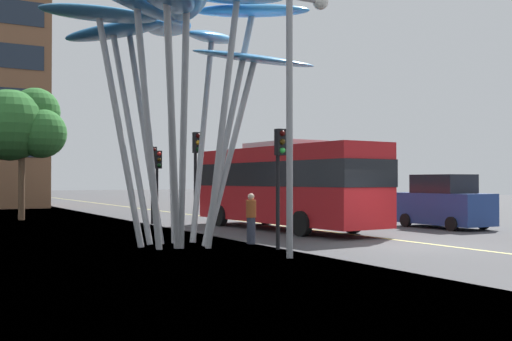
# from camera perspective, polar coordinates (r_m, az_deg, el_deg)

# --- Properties ---
(ground) EXTENTS (120.00, 240.00, 0.10)m
(ground) POSITION_cam_1_polar(r_m,az_deg,el_deg) (20.25, 11.99, -7.00)
(ground) COLOR #424244
(red_bus) EXTENTS (3.25, 10.90, 3.74)m
(red_bus) POSITION_cam_1_polar(r_m,az_deg,el_deg) (26.46, 2.59, -1.05)
(red_bus) COLOR red
(red_bus) RESTS_ON ground
(leaf_sculpture) EXTENTS (9.02, 9.26, 8.07)m
(leaf_sculpture) POSITION_cam_1_polar(r_m,az_deg,el_deg) (20.72, -7.46, 12.10)
(leaf_sculpture) COLOR #9EA0A5
(leaf_sculpture) RESTS_ON ground
(traffic_light_kerb_near) EXTENTS (0.28, 0.42, 3.66)m
(traffic_light_kerb_near) POSITION_cam_1_polar(r_m,az_deg,el_deg) (18.81, 2.17, 0.76)
(traffic_light_kerb_near) COLOR black
(traffic_light_kerb_near) RESTS_ON ground
(traffic_light_kerb_far) EXTENTS (0.28, 0.42, 3.96)m
(traffic_light_kerb_far) POSITION_cam_1_polar(r_m,az_deg,el_deg) (24.08, -5.50, 0.89)
(traffic_light_kerb_far) COLOR black
(traffic_light_kerb_far) RESTS_ON ground
(traffic_light_island_mid) EXTENTS (0.28, 0.42, 3.44)m
(traffic_light_island_mid) POSITION_cam_1_polar(r_m,az_deg,el_deg) (28.12, -9.01, -0.11)
(traffic_light_island_mid) COLOR black
(traffic_light_island_mid) RESTS_ON ground
(traffic_light_opposite) EXTENTS (0.28, 0.42, 3.72)m
(traffic_light_opposite) POSITION_cam_1_polar(r_m,az_deg,el_deg) (30.19, -9.44, 0.21)
(traffic_light_opposite) COLOR black
(traffic_light_opposite) RESTS_ON ground
(car_parked_mid) EXTENTS (2.07, 4.42, 2.37)m
(car_parked_mid) POSITION_cam_1_polar(r_m,az_deg,el_deg) (28.66, 16.83, -2.88)
(car_parked_mid) COLOR navy
(car_parked_mid) RESTS_ON ground
(car_parked_far) EXTENTS (2.08, 4.53, 2.11)m
(car_parked_far) POSITION_cam_1_polar(r_m,az_deg,el_deg) (33.98, 8.67, -2.77)
(car_parked_far) COLOR black
(car_parked_far) RESTS_ON ground
(car_side_street) EXTENTS (1.99, 3.91, 2.16)m
(car_side_street) POSITION_cam_1_polar(r_m,az_deg,el_deg) (38.67, 3.10, -2.55)
(car_side_street) COLOR navy
(car_side_street) RESTS_ON ground
(car_far_side) EXTENTS (2.06, 4.36, 2.29)m
(car_far_side) POSITION_cam_1_polar(r_m,az_deg,el_deg) (44.41, -0.71, -2.25)
(car_far_side) COLOR navy
(car_far_side) RESTS_ON ground
(street_lamp) EXTENTS (1.35, 0.44, 7.34)m
(street_lamp) POSITION_cam_1_polar(r_m,az_deg,el_deg) (17.21, 3.91, 7.68)
(street_lamp) COLOR gray
(street_lamp) RESTS_ON ground
(tree_pavement_near) EXTENTS (4.74, 3.81, 7.18)m
(tree_pavement_near) POSITION_cam_1_polar(r_m,az_deg,el_deg) (35.58, -20.73, 3.99)
(tree_pavement_near) COLOR brown
(tree_pavement_near) RESTS_ON ground
(pedestrian) EXTENTS (0.34, 0.34, 1.67)m
(pedestrian) POSITION_cam_1_polar(r_m,az_deg,el_deg) (20.62, -0.46, -4.43)
(pedestrian) COLOR #2D3342
(pedestrian) RESTS_ON ground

